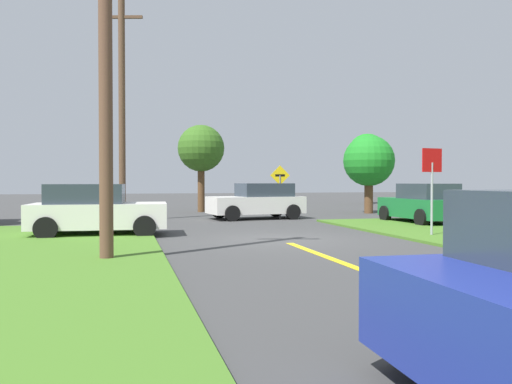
{
  "coord_description": "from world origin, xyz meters",
  "views": [
    {
      "loc": [
        -4.39,
        -14.23,
        1.69
      ],
      "look_at": [
        0.17,
        3.33,
        1.33
      ],
      "focal_mm": 35.68,
      "sensor_mm": 36.0,
      "label": 1
    }
  ],
  "objects_px": {
    "car_on_crossroad": "(423,204)",
    "oak_tree_right": "(367,154)",
    "utility_pole_mid": "(122,108)",
    "oak_tree_left": "(201,149)",
    "car_approaching_junction": "(258,201)",
    "parked_car_near_building": "(96,210)",
    "pine_tree_center": "(369,161)",
    "stop_sign": "(432,175)",
    "utility_pole_near": "(105,54)",
    "direction_sign": "(280,186)"
  },
  "relations": [
    {
      "from": "car_on_crossroad",
      "to": "utility_pole_near",
      "type": "relative_size",
      "value": 0.46
    },
    {
      "from": "stop_sign",
      "to": "parked_car_near_building",
      "type": "bearing_deg",
      "value": -23.86
    },
    {
      "from": "car_approaching_junction",
      "to": "parked_car_near_building",
      "type": "xyz_separation_m",
      "value": [
        -6.75,
        -5.79,
        -0.0
      ]
    },
    {
      "from": "stop_sign",
      "to": "utility_pole_near",
      "type": "xyz_separation_m",
      "value": [
        -9.43,
        -2.4,
        2.5
      ]
    },
    {
      "from": "car_on_crossroad",
      "to": "pine_tree_center",
      "type": "relative_size",
      "value": 0.93
    },
    {
      "from": "car_approaching_junction",
      "to": "pine_tree_center",
      "type": "xyz_separation_m",
      "value": [
        6.78,
        2.41,
        1.98
      ]
    },
    {
      "from": "parked_car_near_building",
      "to": "direction_sign",
      "type": "bearing_deg",
      "value": 38.79
    },
    {
      "from": "utility_pole_near",
      "to": "direction_sign",
      "type": "relative_size",
      "value": 3.51
    },
    {
      "from": "car_on_crossroad",
      "to": "utility_pole_mid",
      "type": "distance_m",
      "value": 13.17
    },
    {
      "from": "parked_car_near_building",
      "to": "stop_sign",
      "type": "bearing_deg",
      "value": -13.43
    },
    {
      "from": "parked_car_near_building",
      "to": "oak_tree_left",
      "type": "distance_m",
      "value": 13.0
    },
    {
      "from": "oak_tree_left",
      "to": "oak_tree_right",
      "type": "bearing_deg",
      "value": 26.8
    },
    {
      "from": "parked_car_near_building",
      "to": "pine_tree_center",
      "type": "bearing_deg",
      "value": 34.52
    },
    {
      "from": "parked_car_near_building",
      "to": "direction_sign",
      "type": "relative_size",
      "value": 1.73
    },
    {
      "from": "car_approaching_junction",
      "to": "oak_tree_left",
      "type": "relative_size",
      "value": 0.91
    },
    {
      "from": "oak_tree_left",
      "to": "oak_tree_right",
      "type": "xyz_separation_m",
      "value": [
        13.69,
        6.92,
        0.3
      ]
    },
    {
      "from": "car_on_crossroad",
      "to": "oak_tree_left",
      "type": "xyz_separation_m",
      "value": [
        -7.4,
        10.29,
        2.71
      ]
    },
    {
      "from": "car_on_crossroad",
      "to": "parked_car_near_building",
      "type": "distance_m",
      "value": 12.51
    },
    {
      "from": "car_approaching_junction",
      "to": "oak_tree_right",
      "type": "height_order",
      "value": "oak_tree_right"
    },
    {
      "from": "direction_sign",
      "to": "stop_sign",
      "type": "bearing_deg",
      "value": -75.5
    },
    {
      "from": "utility_pole_near",
      "to": "pine_tree_center",
      "type": "distance_m",
      "value": 18.9
    },
    {
      "from": "car_on_crossroad",
      "to": "oak_tree_right",
      "type": "bearing_deg",
      "value": -21.19
    },
    {
      "from": "car_on_crossroad",
      "to": "utility_pole_mid",
      "type": "xyz_separation_m",
      "value": [
        -11.65,
        4.6,
        4.07
      ]
    },
    {
      "from": "parked_car_near_building",
      "to": "utility_pole_near",
      "type": "distance_m",
      "value": 6.49
    },
    {
      "from": "oak_tree_left",
      "to": "oak_tree_right",
      "type": "distance_m",
      "value": 15.34
    },
    {
      "from": "parked_car_near_building",
      "to": "car_approaching_junction",
      "type": "bearing_deg",
      "value": 43.92
    },
    {
      "from": "parked_car_near_building",
      "to": "pine_tree_center",
      "type": "distance_m",
      "value": 15.95
    },
    {
      "from": "direction_sign",
      "to": "oak_tree_right",
      "type": "xyz_separation_m",
      "value": [
        11.0,
        13.09,
        2.31
      ]
    },
    {
      "from": "stop_sign",
      "to": "direction_sign",
      "type": "relative_size",
      "value": 1.11
    },
    {
      "from": "car_on_crossroad",
      "to": "utility_pole_mid",
      "type": "bearing_deg",
      "value": 67.36
    },
    {
      "from": "stop_sign",
      "to": "oak_tree_left",
      "type": "height_order",
      "value": "oak_tree_left"
    },
    {
      "from": "car_on_crossroad",
      "to": "oak_tree_right",
      "type": "xyz_separation_m",
      "value": [
        6.29,
        17.2,
        3.02
      ]
    },
    {
      "from": "parked_car_near_building",
      "to": "direction_sign",
      "type": "xyz_separation_m",
      "value": [
        7.72,
        5.51,
        0.71
      ]
    },
    {
      "from": "utility_pole_mid",
      "to": "direction_sign",
      "type": "height_order",
      "value": "utility_pole_mid"
    },
    {
      "from": "utility_pole_near",
      "to": "oak_tree_left",
      "type": "height_order",
      "value": "utility_pole_near"
    },
    {
      "from": "direction_sign",
      "to": "car_on_crossroad",
      "type": "bearing_deg",
      "value": -41.14
    },
    {
      "from": "stop_sign",
      "to": "pine_tree_center",
      "type": "height_order",
      "value": "pine_tree_center"
    },
    {
      "from": "car_on_crossroad",
      "to": "utility_pole_near",
      "type": "bearing_deg",
      "value": 118.47
    },
    {
      "from": "car_approaching_junction",
      "to": "pine_tree_center",
      "type": "height_order",
      "value": "pine_tree_center"
    },
    {
      "from": "stop_sign",
      "to": "direction_sign",
      "type": "distance_m",
      "value": 8.78
    },
    {
      "from": "car_approaching_junction",
      "to": "pine_tree_center",
      "type": "distance_m",
      "value": 7.46
    },
    {
      "from": "car_on_crossroad",
      "to": "car_approaching_junction",
      "type": "bearing_deg",
      "value": 51.14
    },
    {
      "from": "oak_tree_left",
      "to": "pine_tree_center",
      "type": "bearing_deg",
      "value": -22.25
    },
    {
      "from": "car_approaching_junction",
      "to": "direction_sign",
      "type": "bearing_deg",
      "value": 157.08
    },
    {
      "from": "car_approaching_junction",
      "to": "utility_pole_near",
      "type": "distance_m",
      "value": 13.3
    },
    {
      "from": "utility_pole_near",
      "to": "car_approaching_junction",
      "type": "bearing_deg",
      "value": 60.71
    },
    {
      "from": "utility_pole_near",
      "to": "utility_pole_mid",
      "type": "distance_m",
      "value": 11.39
    },
    {
      "from": "car_approaching_junction",
      "to": "direction_sign",
      "type": "xyz_separation_m",
      "value": [
        0.97,
        -0.29,
        0.71
      ]
    },
    {
      "from": "car_approaching_junction",
      "to": "pine_tree_center",
      "type": "relative_size",
      "value": 1.05
    },
    {
      "from": "pine_tree_center",
      "to": "oak_tree_right",
      "type": "xyz_separation_m",
      "value": [
        5.19,
        10.4,
        1.03
      ]
    }
  ]
}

